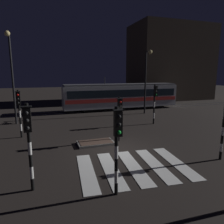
% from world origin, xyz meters
% --- Properties ---
extents(ground_plane, '(120.00, 120.00, 0.00)m').
position_xyz_m(ground_plane, '(0.00, 0.00, 0.00)').
color(ground_plane, black).
extents(rail_near, '(80.00, 0.12, 0.03)m').
position_xyz_m(rail_near, '(0.00, 12.79, 0.01)').
color(rail_near, '#59595E').
rests_on(rail_near, ground).
extents(rail_far, '(80.00, 0.12, 0.03)m').
position_xyz_m(rail_far, '(0.00, 14.23, 0.01)').
color(rail_far, '#59595E').
rests_on(rail_far, ground).
extents(crosswalk_zebra, '(5.67, 4.48, 0.02)m').
position_xyz_m(crosswalk_zebra, '(-0.00, -2.28, 0.01)').
color(crosswalk_zebra, silver).
rests_on(crosswalk_zebra, ground).
extents(traffic_island, '(2.35, 1.25, 0.18)m').
position_xyz_m(traffic_island, '(-0.97, 1.55, 0.09)').
color(traffic_island, slate).
rests_on(traffic_island, ground).
extents(traffic_light_kerb_mid_left, '(0.36, 0.42, 3.42)m').
position_xyz_m(traffic_light_kerb_mid_left, '(-1.61, -4.31, 2.26)').
color(traffic_light_kerb_mid_left, black).
rests_on(traffic_light_kerb_mid_left, ground).
extents(traffic_light_corner_near_left, '(0.36, 0.42, 3.50)m').
position_xyz_m(traffic_light_corner_near_left, '(-4.65, -2.98, 2.31)').
color(traffic_light_corner_near_left, black).
rests_on(traffic_light_corner_near_left, ground).
extents(traffic_light_corner_far_left, '(0.36, 0.42, 3.44)m').
position_xyz_m(traffic_light_corner_far_left, '(-5.71, 4.61, 2.27)').
color(traffic_light_corner_far_left, black).
rests_on(traffic_light_corner_far_left, ground).
extents(traffic_light_corner_far_right, '(0.36, 0.42, 3.58)m').
position_xyz_m(traffic_light_corner_far_right, '(5.43, 5.16, 2.36)').
color(traffic_light_corner_far_right, black).
rests_on(traffic_light_corner_far_right, ground).
extents(traffic_light_median_centre, '(0.36, 0.42, 3.05)m').
position_xyz_m(traffic_light_median_centre, '(0.71, 1.62, 2.01)').
color(traffic_light_median_centre, black).
rests_on(traffic_light_median_centre, ground).
extents(street_lamp_trackside_left, '(0.44, 1.21, 7.97)m').
position_xyz_m(street_lamp_trackside_left, '(-6.52, 9.01, 4.98)').
color(street_lamp_trackside_left, black).
rests_on(street_lamp_trackside_left, ground).
extents(street_lamp_trackside_right, '(0.44, 1.21, 7.01)m').
position_xyz_m(street_lamp_trackside_right, '(6.96, 9.76, 4.46)').
color(street_lamp_trackside_right, black).
rests_on(street_lamp_trackside_right, ground).
extents(tram, '(14.86, 2.58, 4.15)m').
position_xyz_m(tram, '(5.43, 13.50, 1.74)').
color(tram, silver).
rests_on(tram, ground).
extents(building_backdrop, '(13.69, 8.00, 12.75)m').
position_xyz_m(building_backdrop, '(17.83, 21.51, 6.37)').
color(building_backdrop, '#42382D').
rests_on(building_backdrop, ground).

